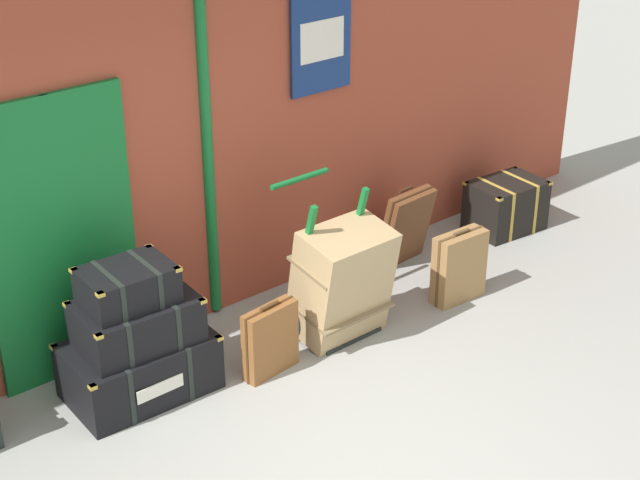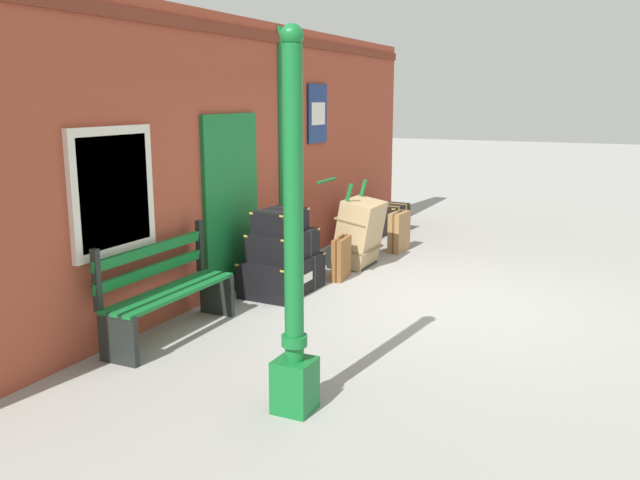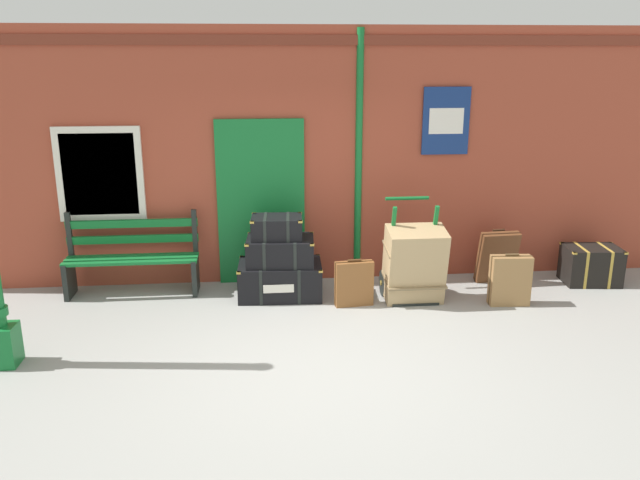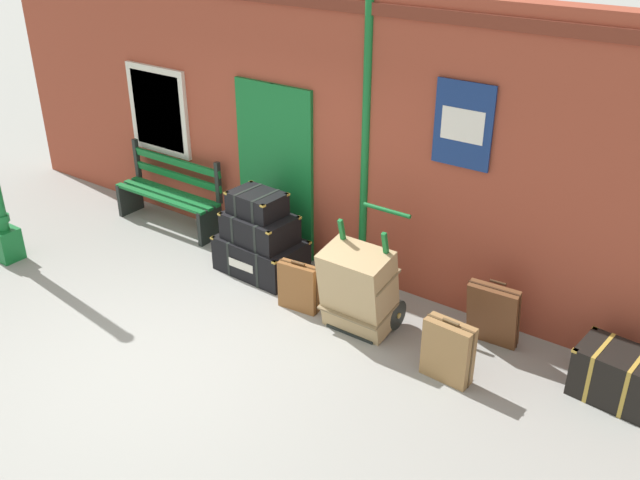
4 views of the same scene
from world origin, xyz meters
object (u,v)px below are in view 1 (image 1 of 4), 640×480
object	(u,v)px
large_brown_trunk	(342,282)
suitcase_charcoal	(459,267)
steamer_trunk_top	(127,285)
steamer_trunk_middle	(137,321)
steamer_trunk_base	(139,366)
suitcase_slate	(270,340)
corner_trunk	(506,205)
porters_trolley	(326,296)
suitcase_cream	(406,227)

from	to	relation	value
large_brown_trunk	suitcase_charcoal	size ratio (longest dim) A/B	1.48
steamer_trunk_top	large_brown_trunk	xyz separation A→B (m)	(1.61, -0.35, -0.40)
large_brown_trunk	steamer_trunk_middle	bearing A→B (deg)	167.87
steamer_trunk_base	suitcase_slate	xyz separation A→B (m)	(0.85, -0.40, 0.06)
corner_trunk	steamer_trunk_middle	bearing A→B (deg)	-178.75
steamer_trunk_base	porters_trolley	size ratio (longest dim) A/B	0.88
porters_trolley	suitcase_cream	distance (m)	1.27
steamer_trunk_top	suitcase_slate	size ratio (longest dim) A/B	1.10
steamer_trunk_middle	porters_trolley	bearing A→B (deg)	-5.78
large_brown_trunk	suitcase_cream	bearing A→B (deg)	23.88
suitcase_cream	corner_trunk	world-z (taller)	suitcase_cream
steamer_trunk_base	steamer_trunk_top	world-z (taller)	steamer_trunk_top
porters_trolley	steamer_trunk_middle	bearing A→B (deg)	174.22
steamer_trunk_top	steamer_trunk_middle	bearing A→B (deg)	-20.65
steamer_trunk_base	porters_trolley	xyz separation A→B (m)	(1.58, -0.17, 0.06)
steamer_trunk_top	large_brown_trunk	distance (m)	1.69
steamer_trunk_base	porters_trolley	distance (m)	1.59
steamer_trunk_middle	suitcase_cream	world-z (taller)	steamer_trunk_middle
steamer_trunk_top	suitcase_slate	bearing A→B (deg)	-24.34
steamer_trunk_base	large_brown_trunk	world-z (taller)	large_brown_trunk
steamer_trunk_middle	porters_trolley	size ratio (longest dim) A/B	0.72
porters_trolley	corner_trunk	xyz separation A→B (m)	(2.44, 0.25, -0.03)
steamer_trunk_top	suitcase_charcoal	distance (m)	2.83
steamer_trunk_base	steamer_trunk_top	size ratio (longest dim) A/B	1.64
steamer_trunk_base	suitcase_cream	bearing A→B (deg)	3.89
steamer_trunk_middle	large_brown_trunk	xyz separation A→B (m)	(1.57, -0.34, -0.11)
porters_trolley	suitcase_cream	bearing A→B (deg)	16.50
suitcase_charcoal	suitcase_cream	distance (m)	0.75
steamer_trunk_base	suitcase_charcoal	world-z (taller)	suitcase_charcoal
steamer_trunk_base	large_brown_trunk	size ratio (longest dim) A/B	1.10
steamer_trunk_middle	suitcase_slate	world-z (taller)	steamer_trunk_middle
steamer_trunk_base	steamer_trunk_middle	bearing A→B (deg)	-57.76
suitcase_charcoal	large_brown_trunk	bearing A→B (deg)	169.86
steamer_trunk_base	steamer_trunk_top	bearing A→B (deg)	176.53
suitcase_charcoal	suitcase_slate	world-z (taller)	suitcase_charcoal
porters_trolley	suitcase_cream	size ratio (longest dim) A/B	1.64
suitcase_slate	suitcase_cream	world-z (taller)	suitcase_cream
suitcase_charcoal	corner_trunk	distance (m)	1.47
large_brown_trunk	steamer_trunk_top	bearing A→B (deg)	167.66
porters_trolley	suitcase_charcoal	bearing A→B (deg)	-18.80
suitcase_slate	corner_trunk	bearing A→B (deg)	8.50
steamer_trunk_top	corner_trunk	size ratio (longest dim) A/B	0.86
porters_trolley	corner_trunk	distance (m)	2.45
suitcase_charcoal	corner_trunk	bearing A→B (deg)	25.09
steamer_trunk_top	corner_trunk	world-z (taller)	steamer_trunk_top
steamer_trunk_middle	steamer_trunk_base	bearing A→B (deg)	122.24
suitcase_cream	corner_trunk	xyz separation A→B (m)	(1.22, -0.11, -0.11)
steamer_trunk_base	steamer_trunk_middle	xyz separation A→B (m)	(0.01, -0.01, 0.37)
steamer_trunk_middle	suitcase_slate	bearing A→B (deg)	-24.50
steamer_trunk_middle	large_brown_trunk	distance (m)	1.61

